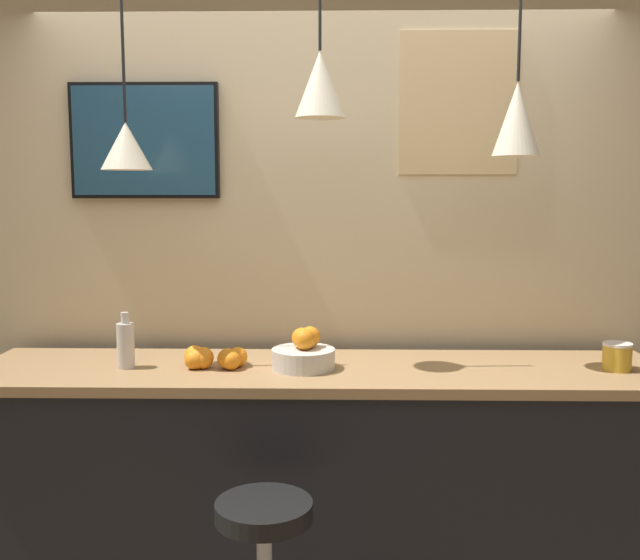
{
  "coord_description": "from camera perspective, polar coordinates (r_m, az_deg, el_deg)",
  "views": [
    {
      "loc": [
        0.06,
        -2.18,
        1.73
      ],
      "look_at": [
        0.0,
        0.6,
        1.38
      ],
      "focal_mm": 40.0,
      "sensor_mm": 36.0,
      "label": 1
    }
  ],
  "objects": [
    {
      "name": "service_counter",
      "position": [
        3.03,
        0.0,
        -16.42
      ],
      "size": [
        2.76,
        0.64,
        1.03
      ],
      "color": "black",
      "rests_on": "ground_plane"
    },
    {
      "name": "pendant_lamp_right",
      "position": [
        2.87,
        15.47,
        12.39
      ],
      "size": [
        0.18,
        0.18,
        0.94
      ],
      "color": "black"
    },
    {
      "name": "mounted_tv",
      "position": [
        3.27,
        -13.85,
        10.75
      ],
      "size": [
        0.65,
        0.04,
        0.5
      ],
      "color": "black"
    },
    {
      "name": "back_wall",
      "position": [
        3.22,
        0.15,
        2.17
      ],
      "size": [
        8.0,
        0.06,
        2.9
      ],
      "color": "beige",
      "rests_on": "ground_plane"
    },
    {
      "name": "orange_pile",
      "position": [
        2.87,
        -8.66,
        -6.21
      ],
      "size": [
        0.25,
        0.14,
        0.08
      ],
      "color": "orange",
      "rests_on": "service_counter"
    },
    {
      "name": "fruit_bowl",
      "position": [
        2.83,
        -1.28,
        -5.83
      ],
      "size": [
        0.25,
        0.25,
        0.16
      ],
      "color": "beige",
      "rests_on": "service_counter"
    },
    {
      "name": "pendant_lamp_middle",
      "position": [
        2.8,
        -0.01,
        15.43
      ],
      "size": [
        0.19,
        0.19,
        0.8
      ],
      "color": "black"
    },
    {
      "name": "juice_bottle",
      "position": [
        2.93,
        -15.28,
        -4.99
      ],
      "size": [
        0.07,
        0.07,
        0.22
      ],
      "color": "silver",
      "rests_on": "service_counter"
    },
    {
      "name": "wall_poster",
      "position": [
        3.24,
        11.06,
        13.72
      ],
      "size": [
        0.52,
        0.01,
        0.61
      ],
      "color": "#DBBC84"
    },
    {
      "name": "pendant_lamp_left",
      "position": [
        2.89,
        -15.26,
        10.45
      ],
      "size": [
        0.2,
        0.2,
        0.99
      ],
      "color": "black"
    },
    {
      "name": "spread_jar",
      "position": [
        3.03,
        22.67,
        -5.67
      ],
      "size": [
        0.11,
        0.11,
        0.11
      ],
      "color": "gold",
      "rests_on": "service_counter"
    }
  ]
}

